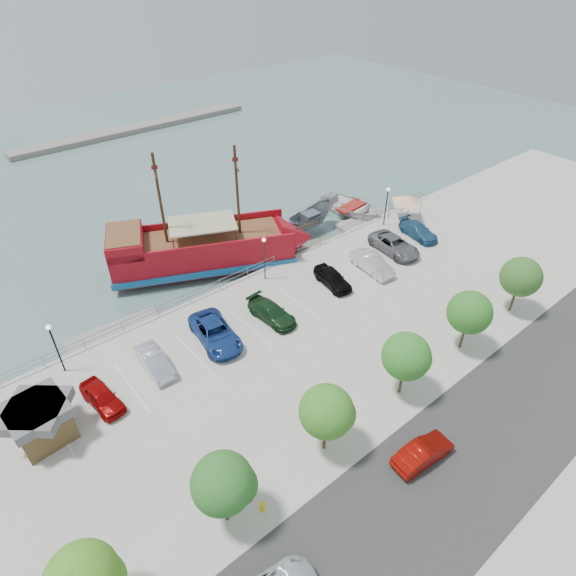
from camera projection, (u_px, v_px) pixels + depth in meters
ground at (312, 323)px, 40.20m from camera, size 160.00×160.00×0.00m
land_slab at (562, 507)px, 26.88m from camera, size 100.00×58.00×1.20m
street at (485, 442)px, 29.64m from camera, size 100.00×8.00×0.04m
sidewalk at (408, 385)px, 33.37m from camera, size 100.00×4.00×0.05m
seawall_railing at (257, 268)px, 44.16m from camera, size 50.00×0.06×1.00m
far_shore at (137, 128)px, 79.33m from camera, size 40.00×3.00×0.80m
pirate_ship at (218, 248)px, 45.92m from camera, size 19.78×12.81×12.40m
patrol_boat at (311, 221)px, 51.93m from camera, size 6.56×3.10×2.45m
speedboat at (351, 208)px, 55.28m from camera, size 6.54×8.51×1.63m
dock_west at (114, 332)px, 39.01m from camera, size 7.65×2.66×0.43m
dock_mid at (306, 248)px, 49.51m from camera, size 7.30×4.29×0.40m
dock_east at (367, 220)px, 54.20m from camera, size 8.02×2.99×0.45m
shed at (40, 421)px, 29.11m from camera, size 3.63×3.63×2.78m
canopy_tent at (407, 196)px, 51.22m from camera, size 3.99×3.99×3.18m
street_sedan at (423, 452)px, 28.27m from camera, size 4.16×1.79×1.33m
fire_hydrant at (262, 506)px, 25.87m from camera, size 0.28×0.28×0.80m
lamp_post_left at (53, 340)px, 32.74m from camera, size 0.36×0.36×4.28m
lamp_post_mid at (264, 251)px, 41.92m from camera, size 0.36×0.36×4.28m
lamp_post_right at (387, 200)px, 50.07m from camera, size 0.36×0.36×4.28m
tree_b at (226, 484)px, 23.81m from camera, size 3.30×3.20×5.00m
tree_c at (329, 412)px, 27.38m from camera, size 3.30×3.20×5.00m
tree_d at (408, 357)px, 30.94m from camera, size 3.30×3.20×5.00m
tree_e at (471, 313)px, 34.51m from camera, size 3.30×3.20×5.00m
tree_f at (522, 278)px, 38.08m from camera, size 3.30×3.20×5.00m
parked_car_a at (102, 397)px, 31.64m from camera, size 2.06×4.11×1.34m
parked_car_b at (155, 362)px, 34.25m from camera, size 1.62×4.25×1.38m
parked_car_c at (215, 333)px, 36.58m from camera, size 3.38×5.94×1.56m
parked_car_d at (272, 312)px, 38.72m from camera, size 2.26×4.78×1.35m
parked_car_e at (333, 278)px, 42.50m from camera, size 2.33×4.48×1.46m
parked_car_f at (372, 263)px, 44.29m from camera, size 2.12×4.88×1.56m
parked_car_g at (394, 245)px, 46.96m from camera, size 3.10×5.76×1.54m
parked_car_h at (418, 231)px, 49.38m from camera, size 2.61×4.91×1.36m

